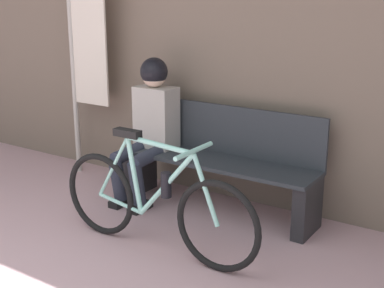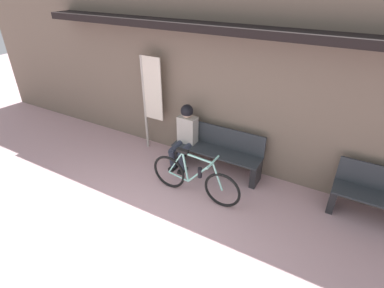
{
  "view_description": "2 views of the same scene",
  "coord_description": "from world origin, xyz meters",
  "px_view_note": "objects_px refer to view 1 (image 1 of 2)",
  "views": [
    {
      "loc": [
        2.36,
        -0.81,
        1.72
      ],
      "look_at": [
        0.29,
        2.31,
        0.64
      ],
      "focal_mm": 50.0,
      "sensor_mm": 36.0,
      "label": 1
    },
    {
      "loc": [
        2.21,
        -1.58,
        3.24
      ],
      "look_at": [
        0.11,
        2.09,
        0.8
      ],
      "focal_mm": 28.0,
      "sensor_mm": 36.0,
      "label": 2
    }
  ],
  "objects_px": {
    "park_bench_near": "(220,163)",
    "person_seated": "(150,120)",
    "bicycle": "(155,204)",
    "banner_pole": "(84,50)"
  },
  "relations": [
    {
      "from": "park_bench_near",
      "to": "person_seated",
      "type": "bearing_deg",
      "value": -170.38
    },
    {
      "from": "park_bench_near",
      "to": "person_seated",
      "type": "distance_m",
      "value": 0.69
    },
    {
      "from": "park_bench_near",
      "to": "bicycle",
      "type": "bearing_deg",
      "value": -89.17
    },
    {
      "from": "bicycle",
      "to": "banner_pole",
      "type": "relative_size",
      "value": 0.83
    },
    {
      "from": "park_bench_near",
      "to": "person_seated",
      "type": "relative_size",
      "value": 1.38
    },
    {
      "from": "bicycle",
      "to": "banner_pole",
      "type": "xyz_separation_m",
      "value": [
        -1.5,
        0.93,
        0.85
      ]
    },
    {
      "from": "banner_pole",
      "to": "person_seated",
      "type": "bearing_deg",
      "value": -10.57
    },
    {
      "from": "banner_pole",
      "to": "bicycle",
      "type": "bearing_deg",
      "value": -31.77
    },
    {
      "from": "person_seated",
      "to": "park_bench_near",
      "type": "bearing_deg",
      "value": 9.62
    },
    {
      "from": "park_bench_near",
      "to": "bicycle",
      "type": "relative_size",
      "value": 1.04
    }
  ]
}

